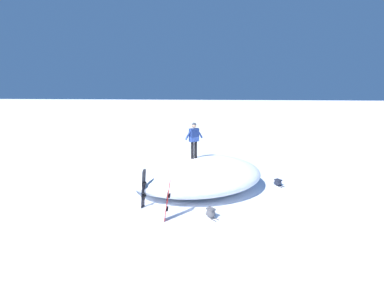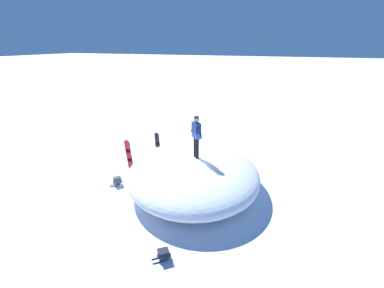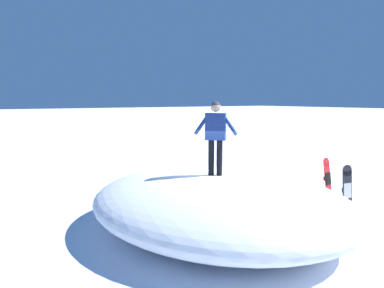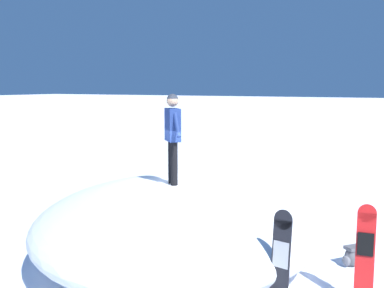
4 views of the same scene
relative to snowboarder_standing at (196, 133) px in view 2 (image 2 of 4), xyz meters
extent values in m
plane|color=white|center=(0.66, 0.58, -2.50)|extent=(240.00, 240.00, 0.00)
ellipsoid|color=white|center=(0.13, 0.01, -1.78)|extent=(7.57, 8.21, 1.43)
cylinder|color=black|center=(0.07, -0.07, -0.64)|extent=(0.14, 0.14, 0.85)
cylinder|color=black|center=(-0.07, 0.07, -0.64)|extent=(0.14, 0.14, 0.85)
cube|color=navy|center=(0.00, 0.00, 0.10)|extent=(0.48, 0.49, 0.63)
sphere|color=tan|center=(0.00, 0.00, 0.57)|extent=(0.23, 0.23, 0.23)
cylinder|color=navy|center=(0.22, -0.24, 0.16)|extent=(0.34, 0.35, 0.52)
cylinder|color=navy|center=(-0.22, 0.24, 0.16)|extent=(0.34, 0.35, 0.52)
sphere|color=#333842|center=(0.00, 0.00, 0.59)|extent=(0.22, 0.22, 0.22)
cube|color=black|center=(2.72, -1.74, -1.73)|extent=(0.30, 0.20, 1.52)
cylinder|color=black|center=(2.73, -1.68, -0.97)|extent=(0.28, 0.10, 0.28)
cube|color=#B2B2B7|center=(2.72, -1.73, -1.46)|extent=(0.24, 0.08, 0.37)
cube|color=black|center=(2.73, -1.68, -1.46)|extent=(0.20, 0.12, 0.12)
cube|color=black|center=(2.72, -1.72, -2.01)|extent=(0.20, 0.12, 0.12)
cube|color=red|center=(3.68, -0.55, -1.78)|extent=(0.30, 0.26, 1.43)
cylinder|color=red|center=(3.67, -0.44, -1.07)|extent=(0.28, 0.09, 0.28)
cube|color=black|center=(3.68, -0.54, -1.52)|extent=(0.24, 0.08, 0.34)
cube|color=black|center=(3.67, -0.47, -1.52)|extent=(0.20, 0.10, 0.12)
cube|color=black|center=(3.68, -0.55, -2.04)|extent=(0.20, 0.10, 0.12)
ellipsoid|color=#4C4C51|center=(3.29, 1.02, -2.30)|extent=(0.44, 0.46, 0.39)
ellipsoid|color=slate|center=(3.18, 0.89, -2.36)|extent=(0.22, 0.21, 0.19)
cube|color=#4C4C51|center=(3.29, 1.02, -2.14)|extent=(0.37, 0.39, 0.06)
cylinder|color=#4C4C51|center=(3.48, 1.14, -2.48)|extent=(0.20, 0.23, 0.04)
cylinder|color=#4C4C51|center=(3.37, 1.23, -2.48)|extent=(0.20, 0.23, 0.04)
ellipsoid|color=#1E2333|center=(-0.56, 4.20, -2.34)|extent=(0.48, 0.47, 0.32)
ellipsoid|color=#2B3144|center=(-0.69, 4.09, -2.38)|extent=(0.23, 0.24, 0.15)
cube|color=#1E2333|center=(-0.56, 4.20, -2.20)|extent=(0.40, 0.40, 0.06)
cylinder|color=#1E2333|center=(-0.35, 4.26, -2.48)|extent=(0.22, 0.19, 0.04)
cylinder|color=#1E2333|center=(-0.46, 4.40, -2.48)|extent=(0.22, 0.19, 0.04)
camera|label=1|loc=(12.47, 1.46, 2.23)|focal=24.65mm
camera|label=2|loc=(-3.55, 9.64, 3.38)|focal=25.38mm
camera|label=3|loc=(-4.78, -6.33, 0.74)|focal=31.49mm
camera|label=4|loc=(4.55, -7.84, 0.87)|focal=44.02mm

